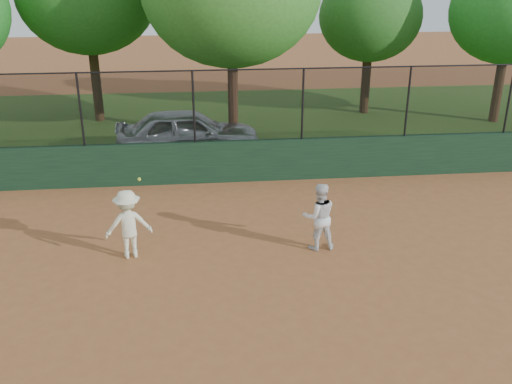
{
  "coord_description": "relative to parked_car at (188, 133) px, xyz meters",
  "views": [
    {
      "loc": [
        -0.41,
        -9.25,
        5.93
      ],
      "look_at": [
        0.8,
        2.2,
        1.2
      ],
      "focal_mm": 40.0,
      "sensor_mm": 36.0,
      "label": 1
    }
  ],
  "objects": [
    {
      "name": "player_main",
      "position": [
        -1.21,
        -6.59,
        -0.02
      ],
      "size": [
        1.07,
        0.82,
        1.95
      ],
      "color": "#E8ECC8",
      "rests_on": "ground"
    },
    {
      "name": "fence_assembly",
      "position": [
        0.71,
        -2.36,
        1.46
      ],
      "size": [
        26.0,
        0.06,
        2.0
      ],
      "color": "black",
      "rests_on": "back_wall"
    },
    {
      "name": "back_wall",
      "position": [
        0.74,
        -2.36,
        -0.18
      ],
      "size": [
        26.0,
        0.2,
        1.2
      ],
      "primitive_type": "cube",
      "color": "#193720",
      "rests_on": "ground"
    },
    {
      "name": "grass_strip",
      "position": [
        0.74,
        3.64,
        -0.77
      ],
      "size": [
        36.0,
        12.0,
        0.01
      ],
      "primitive_type": "cube",
      "color": "#294917",
      "rests_on": "ground"
    },
    {
      "name": "tree_3",
      "position": [
        7.2,
        4.93,
        3.04
      ],
      "size": [
        4.04,
        3.67,
        5.57
      ],
      "color": "#3B2613",
      "rests_on": "ground"
    },
    {
      "name": "tree_4",
      "position": [
        11.88,
        3.07,
        3.35
      ],
      "size": [
        4.45,
        4.04,
        6.06
      ],
      "color": "#472D19",
      "rests_on": "ground"
    },
    {
      "name": "ground",
      "position": [
        0.74,
        -8.36,
        -0.78
      ],
      "size": [
        80.0,
        80.0,
        0.0
      ],
      "primitive_type": "plane",
      "color": "#A05C33",
      "rests_on": "ground"
    },
    {
      "name": "player_second",
      "position": [
        2.86,
        -6.63,
        -0.02
      ],
      "size": [
        0.77,
        0.62,
        1.52
      ],
      "primitive_type": "imported",
      "rotation": [
        0.0,
        0.0,
        3.21
      ],
      "color": "white",
      "rests_on": "ground"
    },
    {
      "name": "parked_car",
      "position": [
        0.0,
        0.0,
        0.0
      ],
      "size": [
        4.67,
        2.15,
        1.55
      ],
      "primitive_type": "imported",
      "rotation": [
        0.0,
        0.0,
        1.64
      ],
      "color": "#A1A6AA",
      "rests_on": "ground"
    }
  ]
}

